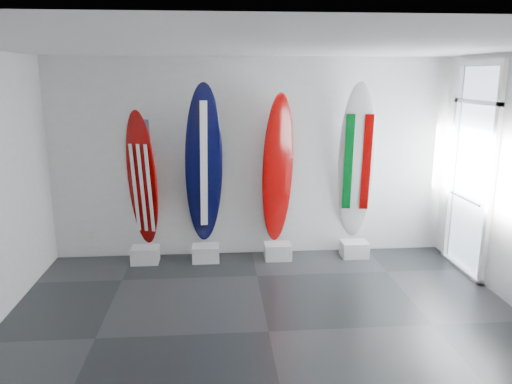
{
  "coord_description": "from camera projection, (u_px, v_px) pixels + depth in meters",
  "views": [
    {
      "loc": [
        -0.53,
        -4.85,
        2.71
      ],
      "look_at": [
        -0.03,
        1.4,
        1.24
      ],
      "focal_mm": 34.55,
      "sensor_mm": 36.0,
      "label": 1
    }
  ],
  "objects": [
    {
      "name": "display_block_usa",
      "position": [
        145.0,
        255.0,
        7.33
      ],
      "size": [
        0.4,
        0.3,
        0.24
      ],
      "primitive_type": "cube",
      "color": "white",
      "rests_on": "floor"
    },
    {
      "name": "wall_outlet",
      "position": [
        92.0,
        235.0,
        7.5
      ],
      "size": [
        0.09,
        0.02,
        0.13
      ],
      "primitive_type": "cube",
      "color": "silver",
      "rests_on": "wall_back"
    },
    {
      "name": "wall_back",
      "position": [
        252.0,
        159.0,
        7.45
      ],
      "size": [
        6.0,
        0.0,
        6.0
      ],
      "primitive_type": "plane",
      "rotation": [
        1.57,
        0.0,
        0.0
      ],
      "color": "silver",
      "rests_on": "ground"
    },
    {
      "name": "display_block_italy",
      "position": [
        354.0,
        249.0,
        7.58
      ],
      "size": [
        0.4,
        0.3,
        0.24
      ],
      "primitive_type": "cube",
      "color": "white",
      "rests_on": "floor"
    },
    {
      "name": "glass_door",
      "position": [
        472.0,
        172.0,
        6.78
      ],
      "size": [
        0.12,
        1.16,
        2.85
      ],
      "primitive_type": null,
      "color": "white",
      "rests_on": "floor"
    },
    {
      "name": "surfboard_swiss",
      "position": [
        278.0,
        169.0,
        7.29
      ],
      "size": [
        0.56,
        0.41,
        2.26
      ],
      "primitive_type": "ellipsoid",
      "rotation": [
        0.07,
        0.0,
        0.38
      ],
      "color": "#800302",
      "rests_on": "display_block_swiss"
    },
    {
      "name": "display_block_navy",
      "position": [
        206.0,
        253.0,
        7.4
      ],
      "size": [
        0.4,
        0.3,
        0.24
      ],
      "primitive_type": "cube",
      "color": "white",
      "rests_on": "floor"
    },
    {
      "name": "display_block_swiss",
      "position": [
        278.0,
        251.0,
        7.48
      ],
      "size": [
        0.4,
        0.3,
        0.24
      ],
      "primitive_type": "cube",
      "color": "white",
      "rests_on": "floor"
    },
    {
      "name": "floor",
      "position": [
        269.0,
        332.0,
        5.37
      ],
      "size": [
        6.0,
        6.0,
        0.0
      ],
      "primitive_type": "plane",
      "color": "black",
      "rests_on": "ground"
    },
    {
      "name": "surfboard_usa",
      "position": [
        142.0,
        179.0,
        7.17
      ],
      "size": [
        0.53,
        0.42,
        2.03
      ],
      "primitive_type": "ellipsoid",
      "rotation": [
        0.11,
        0.0,
        -0.31
      ],
      "color": "#800302",
      "rests_on": "display_block_usa"
    },
    {
      "name": "ceiling",
      "position": [
        270.0,
        45.0,
        4.68
      ],
      "size": [
        6.0,
        6.0,
        0.0
      ],
      "primitive_type": "plane",
      "rotation": [
        3.14,
        0.0,
        0.0
      ],
      "color": "white",
      "rests_on": "wall_back"
    },
    {
      "name": "surfboard_navy",
      "position": [
        204.0,
        166.0,
        7.19
      ],
      "size": [
        0.6,
        0.51,
        2.41
      ],
      "primitive_type": "ellipsoid",
      "rotation": [
        0.15,
        0.0,
        0.14
      ],
      "color": "black",
      "rests_on": "display_block_navy"
    },
    {
      "name": "wall_front",
      "position": [
        320.0,
        312.0,
        2.6
      ],
      "size": [
        6.0,
        0.0,
        6.0
      ],
      "primitive_type": "plane",
      "rotation": [
        -1.57,
        0.0,
        0.0
      ],
      "color": "silver",
      "rests_on": "ground"
    },
    {
      "name": "surfboard_italy",
      "position": [
        357.0,
        163.0,
        7.37
      ],
      "size": [
        0.64,
        0.6,
        2.42
      ],
      "primitive_type": "ellipsoid",
      "rotation": [
        0.17,
        0.0,
        -0.2
      ],
      "color": "white",
      "rests_on": "display_block_italy"
    }
  ]
}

